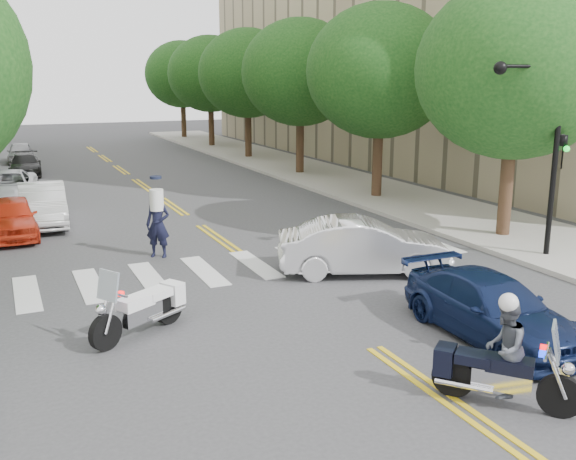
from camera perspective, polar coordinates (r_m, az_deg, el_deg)
ground at (r=13.22m, az=7.67°, el=-10.38°), size 140.00×140.00×0.00m
sidewalk_right at (r=36.35m, az=2.05°, el=5.13°), size 5.00×60.00×0.15m
tree_r_0 at (r=22.31m, az=19.57°, el=13.30°), size 6.40×6.40×8.45m
tree_r_1 at (r=28.65m, az=8.19°, el=13.78°), size 6.40×6.40×8.45m
tree_r_2 at (r=35.66m, az=1.09°, el=13.81°), size 6.40×6.40×8.45m
tree_r_3 at (r=43.02m, az=-3.63°, el=13.72°), size 6.40×6.40×8.45m
tree_r_4 at (r=50.58m, az=-6.95°, el=13.60°), size 6.40×6.40×8.45m
tree_r_5 at (r=58.25m, az=-9.41°, el=13.49°), size 6.40×6.40×8.45m
traffic_signal_pole at (r=19.83m, az=21.88°, el=7.88°), size 2.82×0.42×6.00m
motorcycle_police at (r=11.25m, az=18.36°, el=-10.56°), size 1.76×1.99×1.95m
motorcycle_parked at (r=14.00m, az=-12.53°, el=-6.74°), size 2.25×1.54×1.61m
officer_standing at (r=19.64m, az=-11.49°, el=0.46°), size 0.87×0.79×1.99m
convertible at (r=17.79m, az=6.68°, el=-1.45°), size 4.94×3.21×1.54m
sedan_blue at (r=14.05m, az=17.60°, el=-6.62°), size 1.85×4.47×1.29m
parked_car_a at (r=23.65m, az=-23.35°, el=1.03°), size 1.66×4.03×1.37m
parked_car_b at (r=25.20m, az=-20.97°, el=2.12°), size 1.81×4.66×1.51m
parked_car_c at (r=30.05m, az=-23.70°, el=3.47°), size 2.84×5.27×1.41m
parked_car_d at (r=38.54m, az=-22.34°, el=5.39°), size 1.88×4.17×1.19m
parked_car_e at (r=44.46m, az=-22.69°, el=6.37°), size 1.75×3.87×1.29m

